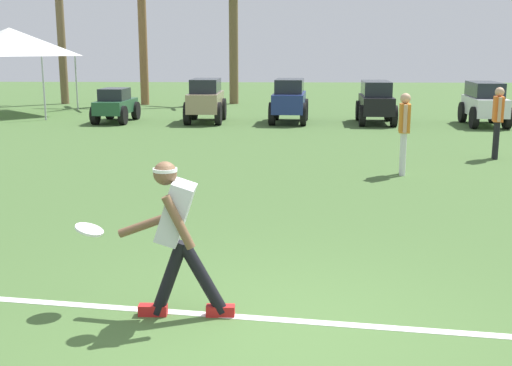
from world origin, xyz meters
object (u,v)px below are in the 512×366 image
(palm_tree_far_left, at_px, (59,10))
(palm_tree_right_of_centre, at_px, (143,26))
(teammate_near_sideline, at_px, (498,116))
(parked_car_slot_c, at_px, (289,100))
(palm_tree_left_of_centre, at_px, (60,12))
(parked_car_slot_e, at_px, (484,102))
(event_tent, at_px, (10,42))
(parked_car_slot_b, at_px, (206,99))
(teammate_midfield, at_px, (404,126))
(palm_tree_far_right, at_px, (233,34))
(frisbee_thrower, at_px, (177,231))
(parked_car_slot_a, at_px, (116,105))
(parked_car_slot_d, at_px, (376,101))
(frisbee_in_flight, at_px, (89,230))

(palm_tree_far_left, bearing_deg, palm_tree_right_of_centre, -4.80)
(teammate_near_sideline, relative_size, palm_tree_far_left, 0.23)
(parked_car_slot_c, bearing_deg, palm_tree_left_of_centre, 144.97)
(teammate_near_sideline, distance_m, parked_car_slot_e, 6.44)
(teammate_near_sideline, distance_m, palm_tree_left_of_centre, 19.63)
(event_tent, bearing_deg, parked_car_slot_b, -16.85)
(teammate_near_sideline, xyz_separation_m, event_tent, (-14.35, 8.95, 1.65))
(teammate_midfield, relative_size, parked_car_slot_b, 0.66)
(palm_tree_far_right, bearing_deg, palm_tree_left_of_centre, -177.55)
(frisbee_thrower, xyz_separation_m, parked_car_slot_a, (-4.42, 15.32, -0.24))
(frisbee_thrower, relative_size, palm_tree_far_right, 0.28)
(parked_car_slot_a, xyz_separation_m, palm_tree_left_of_centre, (-3.92, 6.75, 3.28))
(parked_car_slot_d, relative_size, palm_tree_far_left, 0.37)
(frisbee_in_flight, bearing_deg, parked_car_slot_e, 60.88)
(teammate_midfield, distance_m, palm_tree_far_left, 19.52)
(palm_tree_left_of_centre, bearing_deg, parked_car_slot_e, -24.82)
(teammate_near_sideline, bearing_deg, parked_car_slot_e, 75.10)
(teammate_midfield, xyz_separation_m, palm_tree_far_right, (-4.33, 15.65, 2.02))
(frisbee_in_flight, distance_m, event_tent, 19.16)
(palm_tree_right_of_centre, height_order, event_tent, palm_tree_right_of_centre)
(teammate_near_sideline, xyz_separation_m, teammate_midfield, (-2.37, -1.88, 0.00))
(teammate_midfield, bearing_deg, event_tent, 137.88)
(teammate_near_sideline, distance_m, parked_car_slot_d, 6.86)
(teammate_midfield, height_order, parked_car_slot_c, teammate_midfield)
(parked_car_slot_c, relative_size, palm_tree_right_of_centre, 0.44)
(parked_car_slot_b, bearing_deg, frisbee_in_flight, -87.62)
(palm_tree_left_of_centre, relative_size, event_tent, 1.75)
(parked_car_slot_a, height_order, parked_car_slot_c, parked_car_slot_c)
(parked_car_slot_b, relative_size, parked_car_slot_c, 0.97)
(palm_tree_far_right, bearing_deg, parked_car_slot_c, -71.96)
(palm_tree_right_of_centre, bearing_deg, parked_car_slot_d, -36.57)
(palm_tree_right_of_centre, bearing_deg, parked_car_slot_b, -62.68)
(palm_tree_left_of_centre, xyz_separation_m, palm_tree_far_right, (7.29, 0.31, -0.88))
(parked_car_slot_a, relative_size, event_tent, 0.61)
(parked_car_slot_c, relative_size, palm_tree_left_of_centre, 0.38)
(teammate_midfield, bearing_deg, palm_tree_left_of_centre, 127.16)
(parked_car_slot_a, bearing_deg, palm_tree_right_of_centre, 93.30)
(frisbee_thrower, bearing_deg, parked_car_slot_d, 75.29)
(teammate_near_sideline, height_order, event_tent, event_tent)
(event_tent, bearing_deg, frisbee_in_flight, -65.70)
(palm_tree_far_right, xyz_separation_m, event_tent, (-7.64, -4.82, -0.37))
(teammate_midfield, height_order, parked_car_slot_d, teammate_midfield)
(parked_car_slot_b, xyz_separation_m, parked_car_slot_c, (2.72, -0.02, 0.00))
(teammate_near_sideline, bearing_deg, teammate_midfield, -141.63)
(parked_car_slot_d, xyz_separation_m, palm_tree_far_right, (-5.06, 7.11, 2.24))
(parked_car_slot_d, xyz_separation_m, palm_tree_right_of_centre, (-8.81, 6.53, 2.56))
(parked_car_slot_a, distance_m, parked_car_slot_c, 5.66)
(teammate_midfield, distance_m, parked_car_slot_c, 8.86)
(parked_car_slot_a, height_order, event_tent, event_tent)
(parked_car_slot_d, bearing_deg, palm_tree_right_of_centre, 143.43)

